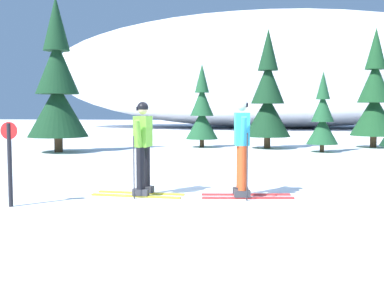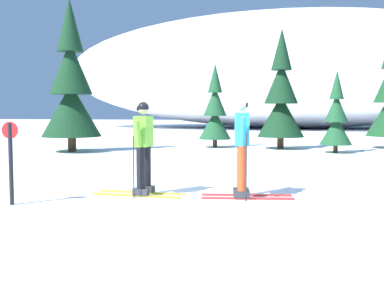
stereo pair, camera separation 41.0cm
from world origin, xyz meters
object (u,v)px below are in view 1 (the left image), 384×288
pine_tree_far_left (57,88)px  pine_tree_center_right (323,118)px  skier_cyan_jacket (242,146)px  pine_tree_left (202,112)px  skier_lime_jacket (143,147)px  pine_tree_far_right (375,98)px  pine_tree_center_left (268,99)px  trail_marker_post (10,159)px

pine_tree_far_left → pine_tree_center_right: pine_tree_far_left is taller
skier_cyan_jacket → pine_tree_left: pine_tree_left is taller
skier_lime_jacket → pine_tree_far_right: 13.64m
pine_tree_center_left → trail_marker_post: bearing=-111.0°
pine_tree_left → trail_marker_post: bearing=-98.9°
pine_tree_left → pine_tree_far_right: (7.04, 0.74, 0.60)m
skier_cyan_jacket → trail_marker_post: size_ratio=1.29×
skier_lime_jacket → pine_tree_left: size_ratio=0.49×
skier_lime_jacket → skier_cyan_jacket: bearing=2.5°
pine_tree_center_right → pine_tree_far_left: bearing=-172.8°
pine_tree_left → pine_tree_far_right: 7.10m
pine_tree_center_left → pine_tree_far_left: bearing=-161.2°
skier_cyan_jacket → pine_tree_far_left: 10.58m
pine_tree_center_left → pine_tree_center_right: bearing=-35.5°
skier_lime_jacket → pine_tree_center_right: size_ratio=0.58×
skier_cyan_jacket → pine_tree_far_right: size_ratio=0.36×
pine_tree_left → pine_tree_far_right: pine_tree_far_right is taller
pine_tree_far_right → skier_cyan_jacket: bearing=-114.3°
pine_tree_far_left → trail_marker_post: pine_tree_far_left is taller
pine_tree_far_left → pine_tree_far_right: pine_tree_far_left is taller
pine_tree_left → pine_tree_center_right: bearing=-19.5°
trail_marker_post → skier_cyan_jacket: bearing=19.1°
skier_cyan_jacket → pine_tree_center_right: size_ratio=0.60×
pine_tree_center_left → pine_tree_far_right: 4.48m
skier_lime_jacket → pine_tree_far_right: bearing=58.9°
skier_cyan_jacket → pine_tree_left: (-1.81, 10.81, 0.52)m
pine_tree_center_left → pine_tree_center_right: pine_tree_center_left is taller
pine_tree_center_left → pine_tree_center_right: size_ratio=1.61×
pine_tree_center_right → trail_marker_post: 12.32m
trail_marker_post → pine_tree_far_left: bearing=108.7°
skier_lime_jacket → pine_tree_far_left: 9.59m
skier_cyan_jacket → trail_marker_post: (-3.70, -1.28, -0.15)m
pine_tree_far_left → pine_tree_center_left: pine_tree_far_left is taller
skier_cyan_jacket → pine_tree_far_left: pine_tree_far_left is taller
pine_tree_left → pine_tree_center_right: (4.61, -1.63, -0.21)m
trail_marker_post → pine_tree_left: bearing=81.1°
pine_tree_far_right → trail_marker_post: pine_tree_far_right is taller
pine_tree_far_left → trail_marker_post: bearing=-71.3°
skier_cyan_jacket → pine_tree_left: bearing=99.5°
skier_lime_jacket → pine_tree_center_right: pine_tree_center_right is taller
pine_tree_left → pine_tree_center_left: bearing=-5.2°
pine_tree_center_left → pine_tree_center_right: 2.51m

